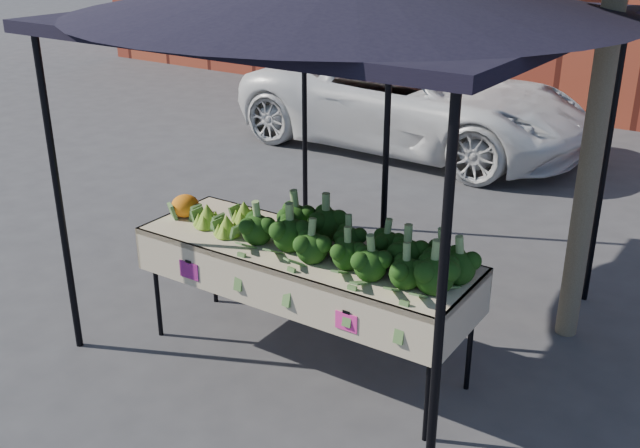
# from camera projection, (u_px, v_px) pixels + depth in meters

# --- Properties ---
(ground) EXTENTS (90.00, 90.00, 0.00)m
(ground) POSITION_uv_depth(u_px,v_px,m) (282.00, 358.00, 5.33)
(ground) COLOR #37373A
(table) EXTENTS (2.42, 0.85, 0.90)m
(table) POSITION_uv_depth(u_px,v_px,m) (304.00, 305.00, 5.13)
(table) COLOR beige
(table) RESTS_ON ground
(canopy) EXTENTS (3.16, 3.16, 2.74)m
(canopy) POSITION_uv_depth(u_px,v_px,m) (349.00, 156.00, 5.30)
(canopy) COLOR black
(canopy) RESTS_ON ground
(broccoli_heap) EXTENTS (1.63, 0.60, 0.29)m
(broccoli_heap) POSITION_uv_depth(u_px,v_px,m) (354.00, 239.00, 4.72)
(broccoli_heap) COLOR black
(broccoli_heap) RESTS_ON table
(romanesco_cluster) EXTENTS (0.45, 0.49, 0.22)m
(romanesco_cluster) POSITION_uv_depth(u_px,v_px,m) (227.00, 212.00, 5.26)
(romanesco_cluster) COLOR #81A52A
(romanesco_cluster) RESTS_ON table
(cauliflower_pair) EXTENTS (0.22, 0.22, 0.20)m
(cauliflower_pair) POSITION_uv_depth(u_px,v_px,m) (185.00, 204.00, 5.44)
(cauliflower_pair) COLOR orange
(cauliflower_pair) RESTS_ON table
(street_tree) EXTENTS (2.33, 2.33, 4.59)m
(street_tree) POSITION_uv_depth(u_px,v_px,m) (610.00, 29.00, 4.79)
(street_tree) COLOR #1E4C14
(street_tree) RESTS_ON ground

